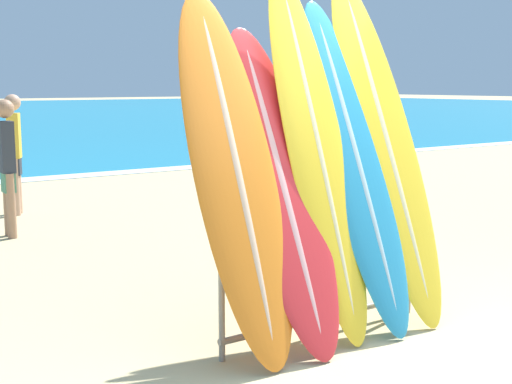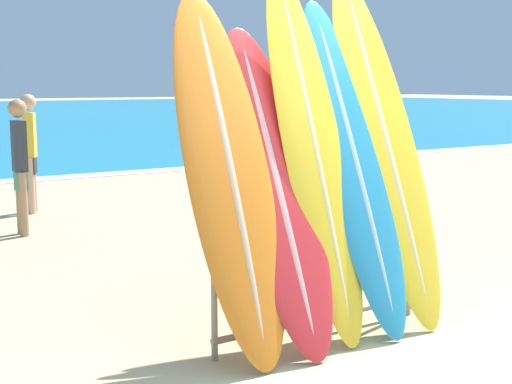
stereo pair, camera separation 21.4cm
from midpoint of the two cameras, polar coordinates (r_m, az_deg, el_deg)
name	(u,v)px [view 2 (the right image)]	position (r m, az deg, el deg)	size (l,w,h in m)	color
ground_plane	(386,359)	(4.59, 11.73, -12.93)	(160.00, 160.00, 0.00)	tan
surfboard_rack	(321,269)	(4.78, 6.50, -6.12)	(1.66, 0.04, 0.85)	gray
surfboard_slot_0	(229,173)	(4.34, -0.80, 1.51)	(0.58, 0.96, 2.27)	orange
surfboard_slot_1	(276,187)	(4.52, 2.98, 0.44)	(0.59, 0.99, 2.06)	red
surfboard_slot_2	(314,151)	(4.74, 5.94, 3.25)	(0.48, 0.95, 2.47)	yellow
surfboard_slot_3	(353,162)	(4.94, 8.99, 2.35)	(0.52, 1.05, 2.28)	teal
surfboard_slot_4	(385,145)	(5.19, 11.46, 3.73)	(0.58, 1.09, 2.49)	yellow
person_near_water	(30,149)	(9.66, -17.03, 3.34)	(0.22, 0.26, 1.55)	tan
person_mid_beach	(20,162)	(8.25, -17.67, 2.32)	(0.20, 0.25, 1.51)	#A87A5B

